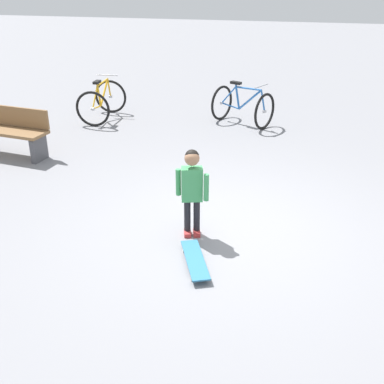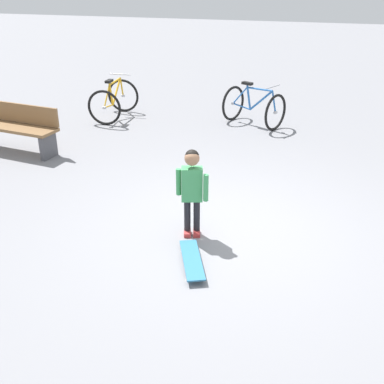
# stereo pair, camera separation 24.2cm
# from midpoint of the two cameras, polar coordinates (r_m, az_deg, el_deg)

# --- Properties ---
(ground_plane) EXTENTS (50.00, 50.00, 0.00)m
(ground_plane) POSITION_cam_midpoint_polar(r_m,az_deg,el_deg) (5.79, 5.76, -4.41)
(ground_plane) COLOR gray
(child_person) EXTENTS (0.40, 0.23, 1.06)m
(child_person) POSITION_cam_midpoint_polar(r_m,az_deg,el_deg) (5.35, 1.30, 1.01)
(child_person) COLOR black
(child_person) RESTS_ON ground
(skateboard) EXTENTS (0.48, 0.78, 0.07)m
(skateboard) POSITION_cam_midpoint_polar(r_m,az_deg,el_deg) (5.07, 1.37, -8.22)
(skateboard) COLOR teal
(skateboard) RESTS_ON ground
(bicycle_near) EXTENTS (0.75, 1.10, 0.85)m
(bicycle_near) POSITION_cam_midpoint_polar(r_m,az_deg,el_deg) (10.12, -8.72, 10.91)
(bicycle_near) COLOR black
(bicycle_near) RESTS_ON ground
(bicycle_mid) EXTENTS (1.27, 1.10, 0.85)m
(bicycle_mid) POSITION_cam_midpoint_polar(r_m,az_deg,el_deg) (9.62, 8.19, 10.18)
(bicycle_mid) COLOR black
(bicycle_mid) RESTS_ON ground
(street_bench) EXTENTS (1.64, 0.64, 0.80)m
(street_bench) POSITION_cam_midpoint_polar(r_m,az_deg,el_deg) (8.57, -19.80, 7.35)
(street_bench) COLOR brown
(street_bench) RESTS_ON ground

